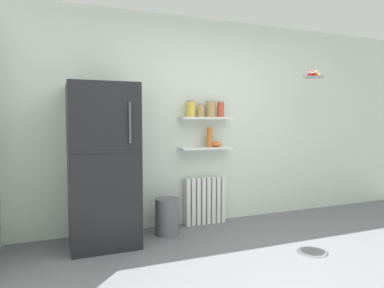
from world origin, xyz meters
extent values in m
plane|color=slate|center=(0.00, 0.50, 0.00)|extent=(7.04, 7.04, 0.00)
cube|color=silver|center=(0.00, 2.05, 1.30)|extent=(7.04, 0.10, 2.60)
cube|color=black|center=(-1.19, 1.66, 0.85)|extent=(0.70, 0.68, 1.70)
cube|color=#262628|center=(-1.19, 1.32, 1.02)|extent=(0.68, 0.01, 0.01)
cylinder|color=#4C4C51|center=(-0.96, 1.30, 1.30)|extent=(0.02, 0.02, 0.40)
cube|color=white|center=(-0.13, 1.92, 0.30)|extent=(0.05, 0.12, 0.60)
cube|color=white|center=(-0.06, 1.92, 0.30)|extent=(0.05, 0.12, 0.60)
cube|color=white|center=(0.01, 1.92, 0.30)|extent=(0.05, 0.12, 0.60)
cube|color=white|center=(0.07, 1.92, 0.30)|extent=(0.05, 0.12, 0.60)
cube|color=white|center=(0.14, 1.92, 0.30)|extent=(0.05, 0.12, 0.60)
cube|color=white|center=(0.21, 1.92, 0.30)|extent=(0.05, 0.12, 0.60)
cube|color=white|center=(0.28, 1.92, 0.30)|extent=(0.05, 0.12, 0.60)
cube|color=white|center=(0.35, 1.92, 0.30)|extent=(0.05, 0.12, 0.60)
cube|color=white|center=(0.11, 1.89, 0.97)|extent=(0.68, 0.22, 0.02)
cube|color=white|center=(0.11, 1.89, 1.35)|extent=(0.68, 0.22, 0.02)
cylinder|color=yellow|center=(-0.09, 1.89, 1.45)|extent=(0.11, 0.11, 0.18)
cylinder|color=gray|center=(-0.09, 1.89, 1.56)|extent=(0.10, 0.10, 0.02)
cylinder|color=tan|center=(0.04, 1.89, 1.43)|extent=(0.09, 0.09, 0.15)
cylinder|color=gray|center=(0.04, 1.89, 1.52)|extent=(0.08, 0.08, 0.02)
cylinder|color=tan|center=(0.18, 1.89, 1.45)|extent=(0.12, 0.12, 0.19)
cylinder|color=gray|center=(0.18, 1.89, 1.56)|extent=(0.11, 0.11, 0.02)
cylinder|color=#C64C38|center=(0.31, 1.89, 1.45)|extent=(0.09, 0.09, 0.18)
cylinder|color=gray|center=(0.31, 1.89, 1.56)|extent=(0.08, 0.08, 0.02)
cylinder|color=#CC7033|center=(0.16, 1.89, 1.11)|extent=(0.07, 0.07, 0.25)
ellipsoid|color=orange|center=(0.25, 1.89, 1.02)|extent=(0.15, 0.15, 0.07)
cylinder|color=slate|center=(-0.46, 1.70, 0.21)|extent=(0.28, 0.28, 0.42)
torus|color=#B2B2B7|center=(1.38, 1.42, 1.90)|extent=(0.30, 0.30, 0.01)
cylinder|color=#A8A8AD|center=(1.38, 1.42, 1.86)|extent=(0.24, 0.24, 0.01)
sphere|color=#7FAD38|center=(1.43, 1.44, 1.91)|extent=(0.08, 0.08, 0.08)
sphere|color=red|center=(1.38, 1.48, 1.90)|extent=(0.07, 0.07, 0.07)
sphere|color=red|center=(1.33, 1.43, 1.90)|extent=(0.07, 0.07, 0.07)
sphere|color=red|center=(1.38, 1.40, 1.90)|extent=(0.07, 0.07, 0.07)
ellipsoid|color=yellow|center=(1.41, 1.39, 1.89)|extent=(0.12, 0.17, 0.08)
camera|label=1|loc=(-1.64, -2.03, 1.32)|focal=31.98mm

